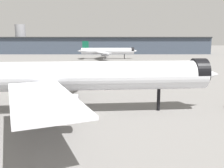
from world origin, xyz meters
TOP-DOWN VIEW (x-y plane):
  - ground at (0.00, 0.00)m, footprint 900.00×900.00m
  - airliner_near_gate at (-2.85, 2.05)m, footprint 61.66×56.24m
  - airliner_far_taxiway at (19.95, 136.74)m, footprint 44.87×40.65m
  - terminal_building at (4.59, 207.20)m, footprint 245.82×62.54m
  - baggage_cart_trailing at (21.25, 28.92)m, footprint 2.08×2.51m
  - traffic_cone_wingtip at (6.99, 36.17)m, footprint 0.51×0.51m

SIDE VIEW (x-z plane):
  - ground at x=0.00m, z-range 0.00..0.00m
  - traffic_cone_wingtip at x=6.99m, z-range 0.00..0.63m
  - baggage_cart_trailing at x=21.25m, z-range 0.07..1.89m
  - airliner_far_taxiway at x=19.95m, z-range -0.78..12.45m
  - airliner_near_gate at x=-2.85m, z-range -1.03..16.25m
  - terminal_building at x=4.59m, z-range -5.90..22.89m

